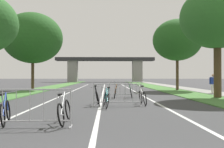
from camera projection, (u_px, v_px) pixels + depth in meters
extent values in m
cube|color=#477A38|center=(51.00, 87.00, 31.47)|extent=(2.74, 71.83, 0.05)
cube|color=#477A38|center=(156.00, 87.00, 31.78)|extent=(2.74, 71.83, 0.05)
cube|color=gray|center=(175.00, 87.00, 31.84)|extent=(2.15, 71.83, 0.08)
cube|color=silver|center=(103.00, 91.00, 23.02)|extent=(0.14, 41.56, 0.01)
cube|color=silver|center=(135.00, 91.00, 23.09)|extent=(0.14, 41.56, 0.01)
cube|color=silver|center=(72.00, 91.00, 22.95)|extent=(0.14, 41.56, 0.01)
cube|color=#2D2D30|center=(105.00, 59.00, 61.65)|extent=(24.06, 3.27, 0.79)
cube|color=gray|center=(73.00, 71.00, 61.44)|extent=(2.33, 2.40, 5.26)
cube|color=gray|center=(137.00, 71.00, 61.81)|extent=(2.33, 2.40, 5.26)
cylinder|color=#4C3823|center=(33.00, 75.00, 24.48)|extent=(0.29, 0.29, 2.97)
ellipsoid|color=#23561E|center=(33.00, 38.00, 24.52)|extent=(5.83, 5.83, 4.95)
cylinder|color=#4C3823|center=(218.00, 71.00, 16.00)|extent=(0.47, 0.47, 3.43)
ellipsoid|color=#2D6628|center=(217.00, 17.00, 16.04)|extent=(4.74, 4.74, 4.02)
cylinder|color=#4C3823|center=(177.00, 74.00, 24.72)|extent=(0.27, 0.27, 3.19)
ellipsoid|color=#23561E|center=(177.00, 40.00, 24.75)|extent=(4.83, 4.83, 4.11)
cylinder|color=#ADADB2|center=(71.00, 108.00, 6.84)|extent=(0.04, 0.04, 1.05)
cube|color=#ADADB2|center=(71.00, 126.00, 6.84)|extent=(0.08, 0.44, 0.03)
cylinder|color=#ADADB2|center=(30.00, 90.00, 6.78)|extent=(2.19, 0.12, 0.04)
cylinder|color=#ADADB2|center=(30.00, 121.00, 6.77)|extent=(2.19, 0.12, 0.04)
cylinder|color=#ADADB2|center=(2.00, 105.00, 6.74)|extent=(0.02, 0.02, 0.87)
cylinder|color=#ADADB2|center=(16.00, 105.00, 6.76)|extent=(0.02, 0.02, 0.87)
cylinder|color=#ADADB2|center=(30.00, 105.00, 6.78)|extent=(0.02, 0.02, 0.87)
cylinder|color=#ADADB2|center=(44.00, 105.00, 6.80)|extent=(0.02, 0.02, 0.87)
cylinder|color=#ADADB2|center=(57.00, 105.00, 6.82)|extent=(0.02, 0.02, 0.87)
cylinder|color=#ADADB2|center=(94.00, 95.00, 11.74)|extent=(0.04, 0.04, 1.05)
cube|color=#ADADB2|center=(94.00, 106.00, 11.73)|extent=(0.06, 0.44, 0.03)
cylinder|color=#ADADB2|center=(140.00, 95.00, 11.79)|extent=(0.04, 0.04, 1.05)
cube|color=#ADADB2|center=(140.00, 106.00, 11.78)|extent=(0.06, 0.44, 0.03)
cylinder|color=#ADADB2|center=(117.00, 84.00, 11.77)|extent=(2.19, 0.04, 0.04)
cylinder|color=#ADADB2|center=(117.00, 102.00, 11.76)|extent=(2.19, 0.04, 0.04)
cylinder|color=#ADADB2|center=(102.00, 93.00, 11.74)|extent=(0.02, 0.02, 0.87)
cylinder|color=#ADADB2|center=(109.00, 93.00, 11.75)|extent=(0.02, 0.02, 0.87)
cylinder|color=#ADADB2|center=(117.00, 93.00, 11.76)|extent=(0.02, 0.02, 0.87)
cylinder|color=#ADADB2|center=(125.00, 93.00, 11.77)|extent=(0.02, 0.02, 0.87)
cylinder|color=#ADADB2|center=(133.00, 93.00, 11.78)|extent=(0.02, 0.02, 0.87)
cylinder|color=#ADADB2|center=(109.00, 89.00, 16.68)|extent=(0.04, 0.04, 1.05)
cube|color=#ADADB2|center=(109.00, 97.00, 16.67)|extent=(0.06, 0.44, 0.03)
cylinder|color=#ADADB2|center=(142.00, 89.00, 16.73)|extent=(0.04, 0.04, 1.05)
cube|color=#ADADB2|center=(142.00, 97.00, 16.72)|extent=(0.06, 0.44, 0.03)
cylinder|color=#ADADB2|center=(125.00, 82.00, 16.71)|extent=(2.19, 0.04, 0.04)
cylinder|color=#ADADB2|center=(125.00, 94.00, 16.70)|extent=(2.19, 0.04, 0.04)
cylinder|color=#ADADB2|center=(115.00, 88.00, 16.69)|extent=(0.02, 0.02, 0.87)
cylinder|color=#ADADB2|center=(120.00, 88.00, 16.69)|extent=(0.02, 0.02, 0.87)
cylinder|color=#ADADB2|center=(125.00, 88.00, 16.70)|extent=(0.02, 0.02, 0.87)
cylinder|color=#ADADB2|center=(131.00, 88.00, 16.71)|extent=(0.02, 0.02, 0.87)
cylinder|color=#ADADB2|center=(136.00, 88.00, 16.72)|extent=(0.02, 0.02, 0.87)
torus|color=black|center=(115.00, 94.00, 15.58)|extent=(0.16, 0.63, 0.63)
torus|color=black|center=(115.00, 93.00, 16.65)|extent=(0.16, 0.63, 0.63)
cylinder|color=orange|center=(116.00, 89.00, 16.09)|extent=(0.16, 1.04, 0.57)
cylinder|color=orange|center=(116.00, 90.00, 15.89)|extent=(0.14, 0.13, 0.53)
cylinder|color=orange|center=(115.00, 94.00, 15.75)|extent=(0.03, 0.34, 0.07)
cylinder|color=orange|center=(116.00, 89.00, 16.62)|extent=(0.14, 0.10, 0.54)
cube|color=black|center=(116.00, 86.00, 15.85)|extent=(0.11, 0.24, 0.07)
cylinder|color=#99999E|center=(116.00, 85.00, 16.60)|extent=(0.55, 0.04, 0.12)
torus|color=black|center=(3.00, 115.00, 6.80)|extent=(0.27, 0.66, 0.65)
torus|color=black|center=(8.00, 110.00, 7.82)|extent=(0.27, 0.66, 0.65)
cylinder|color=#1E389E|center=(4.00, 103.00, 7.28)|extent=(0.34, 0.99, 0.59)
cylinder|color=#1E389E|center=(3.00, 105.00, 7.09)|extent=(0.10, 0.14, 0.60)
cylinder|color=#1E389E|center=(4.00, 115.00, 6.96)|extent=(0.10, 0.34, 0.08)
cylinder|color=#1E389E|center=(7.00, 102.00, 7.79)|extent=(0.09, 0.11, 0.56)
cube|color=black|center=(2.00, 95.00, 7.04)|extent=(0.16, 0.26, 0.06)
cylinder|color=#99999E|center=(6.00, 93.00, 7.76)|extent=(0.55, 0.16, 0.09)
torus|color=black|center=(61.00, 115.00, 6.84)|extent=(0.18, 0.66, 0.66)
torus|color=black|center=(68.00, 110.00, 7.89)|extent=(0.18, 0.66, 0.66)
cylinder|color=#B7B7BC|center=(63.00, 103.00, 7.34)|extent=(0.11, 1.02, 0.60)
cylinder|color=#B7B7BC|center=(62.00, 105.00, 7.14)|extent=(0.16, 0.12, 0.59)
cylinder|color=#B7B7BC|center=(62.00, 115.00, 7.01)|extent=(0.05, 0.34, 0.08)
cylinder|color=#B7B7BC|center=(66.00, 101.00, 7.87)|extent=(0.14, 0.09, 0.57)
cube|color=black|center=(60.00, 95.00, 7.11)|extent=(0.11, 0.24, 0.07)
cylinder|color=#99999E|center=(64.00, 92.00, 7.84)|extent=(0.47, 0.04, 0.11)
torus|color=black|center=(98.00, 99.00, 11.56)|extent=(0.23, 0.68, 0.67)
torus|color=black|center=(97.00, 97.00, 12.60)|extent=(0.23, 0.68, 0.67)
cylinder|color=black|center=(96.00, 93.00, 12.05)|extent=(0.24, 1.01, 0.57)
cylinder|color=black|center=(97.00, 93.00, 11.86)|extent=(0.17, 0.13, 0.66)
cylinder|color=black|center=(98.00, 99.00, 11.73)|extent=(0.05, 0.34, 0.08)
cylinder|color=black|center=(96.00, 92.00, 12.58)|extent=(0.14, 0.10, 0.54)
cube|color=black|center=(95.00, 86.00, 11.81)|extent=(0.13, 0.25, 0.07)
cylinder|color=#99999E|center=(95.00, 87.00, 12.55)|extent=(0.47, 0.07, 0.12)
torus|color=black|center=(145.00, 99.00, 11.82)|extent=(0.17, 0.68, 0.68)
torus|color=black|center=(141.00, 97.00, 12.86)|extent=(0.17, 0.68, 0.68)
cylinder|color=silver|center=(142.00, 92.00, 12.31)|extent=(0.17, 1.01, 0.61)
cylinder|color=silver|center=(143.00, 93.00, 12.12)|extent=(0.13, 0.13, 0.63)
cylinder|color=silver|center=(144.00, 99.00, 11.99)|extent=(0.04, 0.34, 0.08)
cylinder|color=silver|center=(140.00, 91.00, 12.83)|extent=(0.11, 0.10, 0.58)
cube|color=black|center=(142.00, 86.00, 12.08)|extent=(0.12, 0.25, 0.06)
cylinder|color=#99999E|center=(139.00, 86.00, 12.81)|extent=(0.47, 0.05, 0.09)
torus|color=black|center=(131.00, 92.00, 16.72)|extent=(0.24, 0.70, 0.68)
torus|color=black|center=(131.00, 93.00, 15.73)|extent=(0.24, 0.70, 0.68)
cylinder|color=#1E7238|center=(130.00, 88.00, 16.26)|extent=(0.27, 0.96, 0.65)
cylinder|color=#1E7238|center=(130.00, 89.00, 16.45)|extent=(0.16, 0.13, 0.59)
cylinder|color=#1E7238|center=(131.00, 93.00, 16.56)|extent=(0.05, 0.33, 0.08)
cylinder|color=#1E7238|center=(130.00, 88.00, 15.76)|extent=(0.16, 0.11, 0.62)
cube|color=black|center=(129.00, 84.00, 16.49)|extent=(0.13, 0.25, 0.07)
cylinder|color=#99999E|center=(129.00, 83.00, 15.79)|extent=(0.54, 0.08, 0.14)
torus|color=black|center=(107.00, 101.00, 10.75)|extent=(0.21, 0.66, 0.65)
torus|color=black|center=(105.00, 99.00, 11.73)|extent=(0.21, 0.66, 0.65)
cylinder|color=#197A7F|center=(107.00, 94.00, 11.22)|extent=(0.08, 0.97, 0.54)
cylinder|color=#197A7F|center=(107.00, 95.00, 11.04)|extent=(0.15, 0.11, 0.62)
cylinder|color=#197A7F|center=(107.00, 101.00, 10.90)|extent=(0.07, 0.32, 0.08)
cylinder|color=#197A7F|center=(106.00, 94.00, 11.72)|extent=(0.12, 0.08, 0.51)
cube|color=black|center=(109.00, 88.00, 11.01)|extent=(0.13, 0.25, 0.06)
cylinder|color=#99999E|center=(107.00, 88.00, 11.70)|extent=(0.43, 0.08, 0.09)
cylinder|color=beige|center=(212.00, 89.00, 19.60)|extent=(0.11, 0.11, 0.78)
cylinder|color=beige|center=(214.00, 89.00, 19.60)|extent=(0.11, 0.11, 0.78)
cube|color=navy|center=(213.00, 81.00, 19.60)|extent=(0.43, 0.27, 0.55)
cylinder|color=navy|center=(210.00, 81.00, 19.60)|extent=(0.09, 0.09, 0.50)
cylinder|color=navy|center=(216.00, 81.00, 19.60)|extent=(0.09, 0.09, 0.50)
sphere|color=tan|center=(213.00, 75.00, 19.61)|extent=(0.21, 0.21, 0.21)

